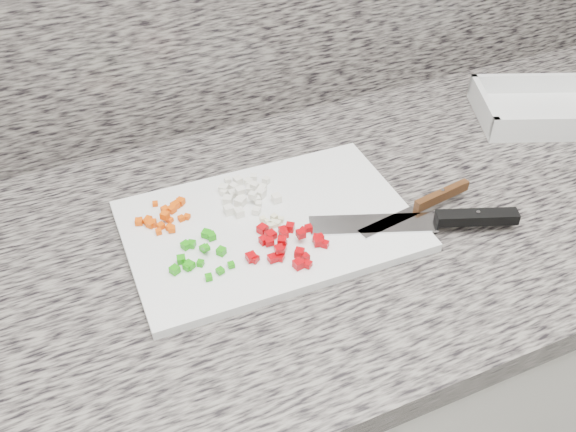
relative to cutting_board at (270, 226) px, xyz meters
name	(u,v)px	position (x,y,z in m)	size (l,w,h in m)	color
cabinet	(299,408)	(0.05, -0.01, -0.48)	(3.92, 0.62, 0.86)	silver
countertop	(302,234)	(0.05, -0.01, -0.03)	(3.96, 0.64, 0.04)	slate
cutting_board	(270,226)	(0.00, 0.00, 0.00)	(0.40, 0.27, 0.01)	silver
carrot_pile	(164,216)	(-0.13, 0.07, 0.01)	(0.08, 0.08, 0.02)	#DB4904
onion_pile	(245,194)	(-0.01, 0.07, 0.01)	(0.09, 0.10, 0.02)	silver
green_pepper_pile	(199,254)	(-0.11, -0.03, 0.01)	(0.08, 0.09, 0.02)	#1C900D
red_pepper_pile	(287,244)	(0.00, -0.06, 0.01)	(0.12, 0.10, 0.02)	#9E0207
garlic_pile	(272,224)	(0.00, -0.01, 0.01)	(0.04, 0.05, 0.01)	beige
chef_knife	(441,220)	(0.22, -0.10, 0.01)	(0.29, 0.14, 0.02)	silver
paring_knife	(429,202)	(0.23, -0.06, 0.01)	(0.20, 0.05, 0.02)	silver
tray	(540,110)	(0.56, 0.08, 0.01)	(0.27, 0.23, 0.05)	silver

